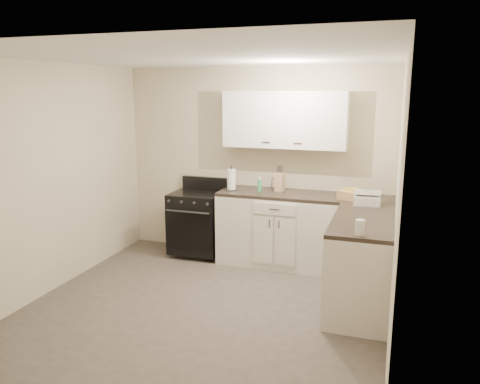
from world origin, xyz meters
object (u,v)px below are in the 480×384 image
(countertop_grill, at_px, (367,199))
(knife_block, at_px, (280,182))
(wicker_basket, at_px, (353,195))
(stove, at_px, (197,222))
(paper_towel, at_px, (231,180))

(countertop_grill, bearing_deg, knife_block, 158.34)
(wicker_basket, bearing_deg, knife_block, 168.91)
(stove, distance_m, wicker_basket, 2.10)
(paper_towel, relative_size, countertop_grill, 0.93)
(wicker_basket, relative_size, countertop_grill, 1.08)
(paper_towel, distance_m, wicker_basket, 1.54)
(paper_towel, xyz_separation_m, wicker_basket, (1.53, -0.07, -0.08))
(knife_block, relative_size, wicker_basket, 0.76)
(countertop_grill, bearing_deg, paper_towel, 168.23)
(knife_block, bearing_deg, stove, -163.39)
(stove, height_order, wicker_basket, wicker_basket)
(stove, relative_size, knife_block, 3.41)
(knife_block, distance_m, countertop_grill, 1.16)
(stove, height_order, countertop_grill, countertop_grill)
(stove, relative_size, paper_towel, 3.01)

